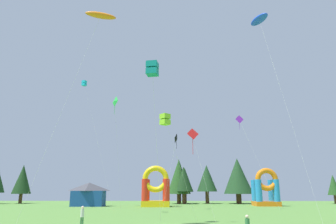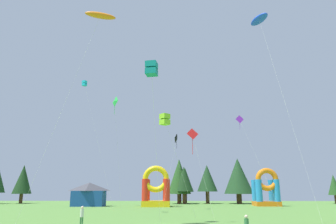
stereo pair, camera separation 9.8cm
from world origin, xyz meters
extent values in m
cube|color=#0C7F7A|center=(-0.61, -7.60, 10.47)|extent=(0.83, 0.83, 0.41)
cube|color=#0C7F7A|center=(-0.61, -7.60, 10.95)|extent=(0.83, 0.83, 0.41)
cylinder|color=silver|center=(-0.34, -6.01, 5.36)|extent=(0.55, 3.20, 10.72)
cube|color=#19B7CC|center=(-16.50, 30.21, 22.62)|extent=(0.93, 0.93, 0.46)
cube|color=#19B7CC|center=(-16.50, 30.21, 23.17)|extent=(0.93, 0.93, 0.46)
cylinder|color=silver|center=(-13.01, 28.95, 11.45)|extent=(6.99, 2.53, 22.90)
pyramid|color=green|center=(-7.50, 14.97, 14.85)|extent=(0.96, 1.07, 1.13)
cylinder|color=green|center=(-7.44, 15.03, 13.96)|extent=(0.04, 0.04, 1.74)
cylinder|color=silver|center=(-7.17, 17.68, 7.42)|extent=(0.55, 5.32, 14.84)
ellipsoid|color=blue|center=(11.65, 9.02, 23.86)|extent=(2.32, 3.43, 1.04)
cylinder|color=silver|center=(12.82, 5.87, 11.93)|extent=(2.36, 6.31, 23.87)
cube|color=#8CD826|center=(-0.06, 3.00, 9.35)|extent=(1.11, 1.11, 0.48)
cube|color=#8CD826|center=(-0.06, 3.00, 9.93)|extent=(1.11, 1.11, 0.48)
cylinder|color=silver|center=(1.48, 4.42, 4.82)|extent=(3.10, 2.85, 9.64)
ellipsoid|color=orange|center=(-6.11, -0.27, 19.07)|extent=(3.12, 2.05, 0.89)
cylinder|color=silver|center=(-8.73, -1.18, 9.54)|extent=(5.25, 1.83, 19.08)
pyramid|color=red|center=(2.59, 3.30, 8.12)|extent=(0.93, 0.61, 0.86)
cylinder|color=red|center=(2.61, 3.24, 7.19)|extent=(0.04, 0.04, 1.90)
cylinder|color=silver|center=(3.54, 2.75, 4.07)|extent=(1.87, 0.99, 8.14)
pyramid|color=purple|center=(11.51, 23.61, 14.05)|extent=(1.06, 0.49, 1.03)
cylinder|color=purple|center=(11.53, 23.54, 13.26)|extent=(0.04, 0.04, 1.60)
cylinder|color=silver|center=(13.79, 22.04, 7.03)|extent=(4.55, 3.01, 14.07)
pyramid|color=black|center=(1.28, 22.93, 10.82)|extent=(0.72, 1.24, 1.17)
cylinder|color=black|center=(1.20, 22.95, 10.07)|extent=(0.04, 0.04, 1.53)
cylinder|color=silver|center=(0.10, 22.34, 5.42)|extent=(2.20, 1.24, 10.84)
cylinder|color=#33723F|center=(5.03, -7.68, 1.05)|extent=(0.28, 0.28, 0.59)
sphere|color=beige|center=(5.03, -7.68, 1.45)|extent=(0.20, 0.20, 0.20)
cylinder|color=#33723F|center=(-6.71, -0.52, 0.41)|extent=(0.14, 0.14, 0.81)
cylinder|color=#33723F|center=(-6.55, -0.56, 0.41)|extent=(0.14, 0.14, 0.81)
cylinder|color=silver|center=(-6.63, -0.54, 1.14)|extent=(0.35, 0.35, 0.64)
sphere|color=beige|center=(-6.63, -0.54, 1.57)|extent=(0.22, 0.22, 0.22)
cube|color=yellow|center=(-2.51, 31.64, 0.51)|extent=(4.94, 4.29, 1.02)
cylinder|color=red|center=(-4.38, 30.10, 2.91)|extent=(1.20, 1.20, 3.78)
cylinder|color=red|center=(-0.64, 30.10, 2.91)|extent=(1.20, 1.20, 3.78)
cylinder|color=red|center=(-4.38, 33.19, 2.91)|extent=(1.20, 1.20, 3.78)
cylinder|color=red|center=(-0.64, 33.19, 2.91)|extent=(1.20, 1.20, 3.78)
torus|color=yellow|center=(-2.51, 30.10, 4.80)|extent=(4.70, 0.96, 4.70)
cube|color=orange|center=(17.93, 34.34, 0.41)|extent=(4.43, 4.29, 0.82)
cylinder|color=#268CD8|center=(16.32, 32.79, 2.80)|extent=(1.20, 1.20, 3.95)
cylinder|color=#268CD8|center=(19.55, 32.79, 2.80)|extent=(1.20, 1.20, 3.95)
cylinder|color=#268CD8|center=(16.32, 35.88, 2.80)|extent=(1.20, 1.20, 3.95)
cylinder|color=#268CD8|center=(19.55, 35.88, 2.80)|extent=(1.20, 1.20, 3.95)
torus|color=orange|center=(17.93, 32.79, 4.77)|extent=(4.19, 0.96, 4.19)
cube|color=#19478C|center=(-14.95, 32.42, 1.37)|extent=(5.72, 3.51, 2.74)
pyramid|color=#3F3F47|center=(-14.95, 32.42, 3.48)|extent=(5.72, 3.51, 1.48)
cylinder|color=#4C331E|center=(-33.07, 44.00, 1.02)|extent=(0.74, 0.74, 2.05)
cone|color=#193819|center=(-33.07, 44.00, 5.20)|extent=(4.09, 4.09, 6.31)
cylinder|color=#4C331E|center=(1.83, 43.14, 1.03)|extent=(0.91, 0.91, 2.05)
cone|color=#234C1E|center=(1.83, 43.14, 5.78)|extent=(5.07, 5.07, 7.45)
cylinder|color=#4C331E|center=(2.85, 42.20, 1.29)|extent=(0.74, 0.74, 2.58)
cone|color=#193819|center=(2.85, 42.20, 5.20)|extent=(4.09, 4.09, 5.24)
cylinder|color=#4C331E|center=(3.23, 45.06, 1.23)|extent=(0.65, 0.65, 2.47)
cone|color=#234C1E|center=(3.23, 45.06, 5.06)|extent=(3.60, 3.60, 5.19)
cylinder|color=#4C331E|center=(8.00, 44.08, 1.27)|extent=(0.80, 0.80, 2.55)
cone|color=#1E4221|center=(8.00, 44.08, 5.42)|extent=(4.45, 4.45, 5.75)
cylinder|color=#4C331E|center=(14.80, 43.83, 1.03)|extent=(1.13, 1.13, 2.06)
cone|color=#1E4221|center=(14.80, 43.83, 5.90)|extent=(6.30, 6.30, 7.67)
cylinder|color=#4C331E|center=(35.32, 43.52, 0.90)|extent=(0.49, 0.49, 1.81)
cone|color=#234C1E|center=(35.32, 43.52, 3.97)|extent=(2.74, 2.74, 4.31)
camera|label=1|loc=(0.80, -26.95, 2.99)|focal=33.60mm
camera|label=2|loc=(0.90, -26.95, 2.99)|focal=33.60mm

